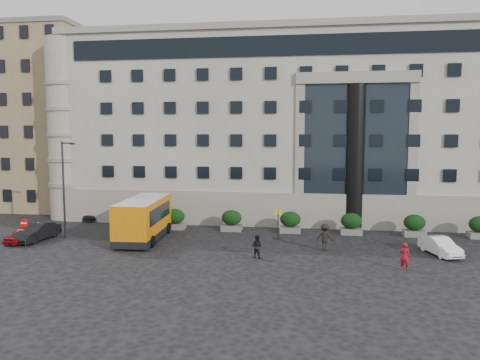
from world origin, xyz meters
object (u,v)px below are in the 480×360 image
Objects in this scene: street_lamp at (64,186)px; pedestrian_c at (325,237)px; hedge_f at (480,227)px; minibus at (144,217)px; hedge_a at (175,219)px; parked_car_a at (24,234)px; parked_car_d at (103,205)px; no_entry_sign at (24,228)px; red_truck at (95,195)px; parked_car_b at (37,232)px; white_taxi at (440,246)px; parked_car_c at (96,213)px; pedestrian_a at (405,256)px; bus_stop_sign at (278,218)px; hedge_c at (290,222)px; hedge_e at (414,225)px; hedge_b at (232,220)px; pedestrian_b at (257,246)px.

street_lamp is 21.40m from pedestrian_c.
hedge_f is 27.70m from minibus.
parked_car_a is (-10.51, -6.62, -0.31)m from hedge_a.
parked_car_d is at bearing 101.52° from street_lamp.
parked_car_a is 1.82× the size of pedestrian_c.
street_lamp is at bearing 75.28° from no_entry_sign.
parked_car_d is (-9.23, 12.47, -1.12)m from minibus.
parked_car_a is (1.79, -16.39, -0.95)m from red_truck.
pedestrian_c is at bearing -21.17° from parked_car_d.
parked_car_b reaches higher than white_taxi.
red_truck is 1.41× the size of parked_car_c.
hedge_f is 35.55m from parked_car_c.
parked_car_c is 4.47m from parked_car_d.
hedge_a is at bearing -47.75° from red_truck.
street_lamp is 1.33× the size of red_truck.
parked_car_b is (2.55, -15.82, -0.85)m from red_truck.
no_entry_sign is 0.60× the size of white_taxi.
minibus is at bearing -61.59° from red_truck.
pedestrian_a reaches higher than parked_car_a.
hedge_a reaches higher than parked_car_a.
minibus is 15.56m from parked_car_d.
hedge_a is 0.31× the size of red_truck.
no_entry_sign is 2.88m from parked_car_a.
bus_stop_sign is 19.99m from parked_car_c.
hedge_c is 0.43× the size of parked_car_c.
bus_stop_sign is 1.09× the size of no_entry_sign.
white_taxi is 1.95× the size of pedestrian_c.
hedge_c is 10.40m from hedge_e.
hedge_b is 17.06m from parked_car_a.
red_truck is at bearing 124.30° from minibus.
minibus reaches higher than hedge_c.
street_lamp is at bearing -69.24° from parked_car_d.
street_lamp is at bearing -148.84° from hedge_a.
red_truck is (-12.30, 9.77, 0.64)m from hedge_a.
parked_car_d is (-15.76, 8.04, -0.20)m from hedge_b.
white_taxi is (30.26, 2.80, -1.01)m from no_entry_sign.
hedge_f is 0.93× the size of pedestrian_c.
pedestrian_a is (12.80, -10.25, -0.04)m from hedge_b.
pedestrian_b reaches higher than white_taxi.
hedge_e reaches higher than white_taxi.
pedestrian_a is at bearing -38.68° from hedge_b.
pedestrian_a is (27.35, -13.99, 0.27)m from parked_car_c.
pedestrian_c is at bearing -155.38° from hedge_f.
street_lamp is 9.44m from parked_car_c.
hedge_c is at bearing 22.81° from parked_car_b.
hedge_c is 0.23× the size of street_lamp.
white_taxi is at bearing -7.50° from minibus.
parked_car_a is 19.04m from pedestrian_b.
hedge_b is at bearing 20.07° from street_lamp.
hedge_e reaches higher than pedestrian_a.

